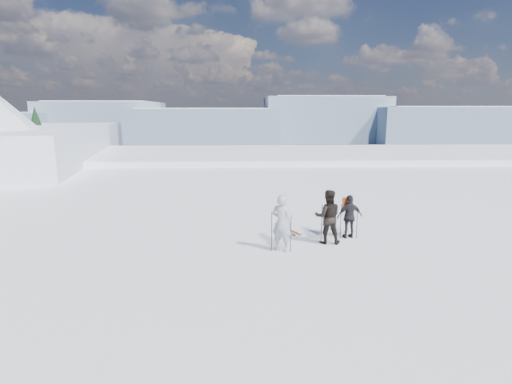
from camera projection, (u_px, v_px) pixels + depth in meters
lake_basin at (263, 219)px, 41.39m from camera, size 820.00×820.00×71.62m
far_mountain_range at (266, 123)px, 458.96m from camera, size 770.00×110.00×53.00m
skier_grey at (282, 223)px, 12.58m from camera, size 0.80×0.72×1.84m
skier_dark at (328, 217)px, 13.35m from camera, size 0.97×0.80×1.83m
skier_pack at (350, 217)px, 13.92m from camera, size 0.94×0.47×1.54m
backpack at (348, 188)px, 13.97m from camera, size 0.35×0.22×0.44m
ski_poles at (320, 227)px, 13.24m from camera, size 3.11×1.31×1.36m
skis_loose at (287, 229)px, 15.05m from camera, size 0.83×1.64×0.03m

